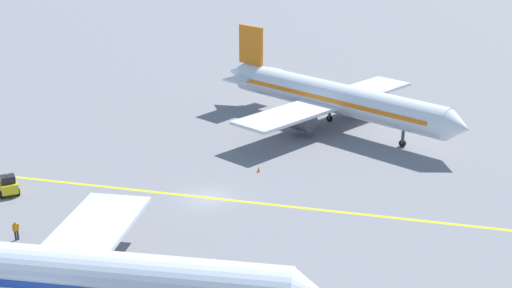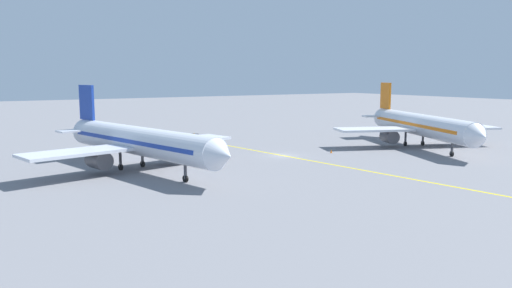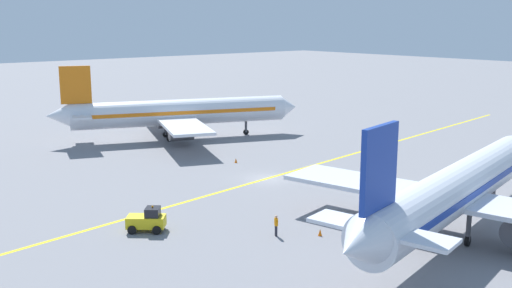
{
  "view_description": "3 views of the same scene",
  "coord_description": "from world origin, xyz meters",
  "px_view_note": "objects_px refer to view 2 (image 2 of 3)",
  "views": [
    {
      "loc": [
        54.48,
        27.2,
        26.89
      ],
      "look_at": [
        -3.5,
        3.47,
        4.63
      ],
      "focal_mm": 50.0,
      "sensor_mm": 36.0,
      "label": 1
    },
    {
      "loc": [
        42.36,
        60.91,
        11.93
      ],
      "look_at": [
        4.48,
        -0.33,
        2.04
      ],
      "focal_mm": 35.0,
      "sensor_mm": 36.0,
      "label": 2
    },
    {
      "loc": [
        46.46,
        -40.11,
        16.41
      ],
      "look_at": [
        -3.05,
        1.06,
        3.14
      ],
      "focal_mm": 42.0,
      "sensor_mm": 36.0,
      "label": 3
    }
  ],
  "objects_px": {
    "baggage_tug_white": "(195,140)",
    "traffic_cone_near_nose": "(331,151)",
    "traffic_cone_mid_apron": "(164,155)",
    "airplane_at_gate": "(419,125)",
    "ground_crew_worker": "(171,148)",
    "airplane_adjacent_stand": "(137,141)"
  },
  "relations": [
    {
      "from": "baggage_tug_white",
      "to": "traffic_cone_near_nose",
      "type": "xyz_separation_m",
      "value": [
        -14.01,
        19.79,
        -0.63
      ]
    },
    {
      "from": "traffic_cone_near_nose",
      "to": "airplane_at_gate",
      "type": "bearing_deg",
      "value": 170.87
    },
    {
      "from": "airplane_at_gate",
      "to": "baggage_tug_white",
      "type": "relative_size",
      "value": 10.51
    },
    {
      "from": "baggage_tug_white",
      "to": "traffic_cone_near_nose",
      "type": "bearing_deg",
      "value": 125.29
    },
    {
      "from": "airplane_at_gate",
      "to": "traffic_cone_near_nose",
      "type": "bearing_deg",
      "value": -9.13
    },
    {
      "from": "airplane_adjacent_stand",
      "to": "traffic_cone_near_nose",
      "type": "xyz_separation_m",
      "value": [
        -30.16,
        1.95,
        -3.43
      ]
    },
    {
      "from": "baggage_tug_white",
      "to": "ground_crew_worker",
      "type": "height_order",
      "value": "baggage_tug_white"
    },
    {
      "from": "baggage_tug_white",
      "to": "traffic_cone_mid_apron",
      "type": "distance_m",
      "value": 13.68
    },
    {
      "from": "airplane_at_gate",
      "to": "airplane_adjacent_stand",
      "type": "distance_m",
      "value": 47.16
    },
    {
      "from": "baggage_tug_white",
      "to": "traffic_cone_near_nose",
      "type": "height_order",
      "value": "baggage_tug_white"
    },
    {
      "from": "airplane_adjacent_stand",
      "to": "traffic_cone_near_nose",
      "type": "distance_m",
      "value": 30.42
    },
    {
      "from": "traffic_cone_near_nose",
      "to": "traffic_cone_mid_apron",
      "type": "bearing_deg",
      "value": -23.01
    },
    {
      "from": "traffic_cone_mid_apron",
      "to": "traffic_cone_near_nose",
      "type": "bearing_deg",
      "value": 156.99
    },
    {
      "from": "airplane_at_gate",
      "to": "traffic_cone_near_nose",
      "type": "xyz_separation_m",
      "value": [
        16.77,
        -2.69,
        -3.43
      ]
    },
    {
      "from": "airplane_at_gate",
      "to": "traffic_cone_mid_apron",
      "type": "height_order",
      "value": "airplane_at_gate"
    },
    {
      "from": "baggage_tug_white",
      "to": "traffic_cone_mid_apron",
      "type": "relative_size",
      "value": 5.9
    },
    {
      "from": "airplane_adjacent_stand",
      "to": "traffic_cone_mid_apron",
      "type": "bearing_deg",
      "value": -129.43
    },
    {
      "from": "airplane_adjacent_stand",
      "to": "ground_crew_worker",
      "type": "relative_size",
      "value": 20.99
    },
    {
      "from": "traffic_cone_mid_apron",
      "to": "airplane_adjacent_stand",
      "type": "bearing_deg",
      "value": 50.57
    },
    {
      "from": "airplane_adjacent_stand",
      "to": "traffic_cone_near_nose",
      "type": "bearing_deg",
      "value": 176.29
    },
    {
      "from": "traffic_cone_near_nose",
      "to": "ground_crew_worker",
      "type": "bearing_deg",
      "value": -30.63
    },
    {
      "from": "baggage_tug_white",
      "to": "traffic_cone_near_nose",
      "type": "distance_m",
      "value": 24.25
    }
  ]
}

